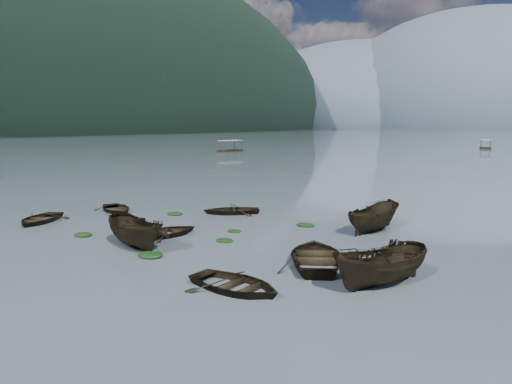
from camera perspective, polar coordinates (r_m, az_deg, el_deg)
The scene contains 22 objects.
ground_plane at distance 20.90m, azimuth -16.64°, elevation -9.62°, with size 2400.00×2400.00×0.00m, color slate.
haze_mtn_a at distance 954.03m, azimuth 12.86°, elevation 7.74°, with size 520.00×520.00×280.00m, color #475666.
haze_mtn_b at distance 916.72m, azimuth 25.00°, elevation 7.16°, with size 520.00×520.00×340.00m, color #475666.
rowboat_0 at distance 33.30m, azimuth -25.40°, elevation -3.42°, with size 2.85×3.99×0.83m, color black.
rowboat_1 at distance 26.97m, azimuth -11.14°, elevation -5.37°, with size 2.81×3.93×0.81m, color black.
rowboat_2 at distance 24.78m, azimuth -14.72°, elevation -6.72°, with size 1.85×4.91×1.90m, color black.
rowboat_3 at distance 21.52m, azimuth 7.59°, elevation -8.82°, with size 3.64×5.10×1.06m, color black.
rowboat_4 at distance 18.09m, azimuth -2.63°, elevation -12.11°, with size 2.87×4.02×0.83m, color black.
rowboat_5 at distance 19.15m, azimuth 15.32°, elevation -11.24°, with size 1.82×4.83×1.87m, color black.
rowboat_6 at distance 35.39m, azimuth -17.09°, elevation -2.32°, with size 2.76×3.87×0.80m, color black.
rowboat_7 at distance 33.10m, azimuth -3.12°, elevation -2.68°, with size 2.86×4.01×0.83m, color black.
rowboat_8 at distance 28.54m, azimuth 14.40°, elevation -4.72°, with size 1.82×4.85×1.87m, color black.
weed_clump_0 at distance 28.25m, azimuth -20.82°, elevation -5.14°, with size 1.13×0.92×0.25m, color black.
weed_clump_1 at distance 30.98m, azimuth -15.60°, elevation -3.75°, with size 1.00×0.80×0.22m, color black.
weed_clump_2 at distance 22.94m, azimuth -13.08°, elevation -7.88°, with size 1.32×1.05×0.29m, color black.
weed_clump_3 at distance 27.43m, azimuth -2.73°, elevation -4.99°, with size 0.88×0.74×0.20m, color black.
weed_clump_4 at distance 20.11m, azimuth 12.47°, elevation -10.17°, with size 1.26×1.00×0.26m, color black.
weed_clump_5 at distance 33.11m, azimuth -10.12°, elevation -2.80°, with size 1.20×0.97×0.25m, color black.
weed_clump_6 at distance 25.27m, azimuth -3.98°, elevation -6.17°, with size 1.01×0.84×0.21m, color black.
weed_clump_7 at distance 29.11m, azimuth 6.20°, elevation -4.25°, with size 1.17×0.94×0.26m, color black.
pontoon_left at distance 111.56m, azimuth -3.22°, elevation 5.07°, with size 2.86×6.87×2.63m, color black, non-canonical shape.
pontoon_centre at distance 138.61m, azimuth 26.74°, elevation 4.83°, with size 2.64×6.33×2.43m, color black, non-canonical shape.
Camera 1 is at (14.50, -13.67, 6.32)m, focal length 32.00 mm.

